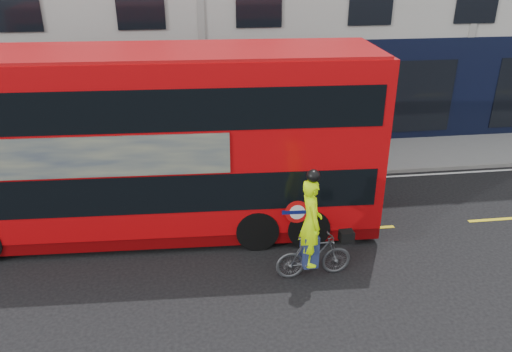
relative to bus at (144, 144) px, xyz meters
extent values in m
plane|color=black|center=(1.71, -2.28, -2.48)|extent=(120.00, 120.00, 0.00)
cube|color=gray|center=(1.71, 4.22, -2.42)|extent=(60.00, 3.00, 0.12)
cube|color=slate|center=(1.71, 2.72, -2.42)|extent=(60.00, 0.12, 0.13)
cube|color=black|center=(1.71, 5.70, -0.48)|extent=(50.00, 0.08, 4.00)
cube|color=silver|center=(1.71, 2.42, -2.48)|extent=(58.00, 0.10, 0.01)
cube|color=#BE070A|center=(-0.05, 0.00, 0.15)|extent=(12.05, 3.23, 4.29)
cube|color=#5F0305|center=(-0.05, 0.00, -2.16)|extent=(12.05, 3.18, 0.33)
cube|color=black|center=(-0.05, 0.00, -0.80)|extent=(11.57, 3.25, 0.98)
cube|color=black|center=(-0.05, 0.00, 1.26)|extent=(11.57, 3.25, 0.98)
cube|color=#9D0B0D|center=(-0.05, 0.00, 2.32)|extent=(11.80, 3.11, 0.09)
cube|color=black|center=(5.94, -0.26, -0.80)|extent=(0.15, 2.44, 0.98)
cube|color=black|center=(5.94, -0.26, 1.26)|extent=(0.15, 2.44, 0.98)
cube|color=tan|center=(-1.19, -1.33, 0.23)|extent=(6.51, 0.32, 0.98)
cylinder|color=red|center=(3.69, -1.55, -1.40)|extent=(0.61, 0.05, 0.61)
cylinder|color=white|center=(3.69, -1.55, -1.40)|extent=(0.39, 0.04, 0.39)
cube|color=#0C1459|center=(3.69, -1.56, -1.40)|extent=(0.76, 0.05, 0.10)
cylinder|color=black|center=(4.08, -0.18, -1.94)|extent=(1.20, 2.81, 1.09)
cylinder|color=black|center=(2.77, -0.12, -1.94)|extent=(1.20, 2.81, 1.09)
cylinder|color=black|center=(-3.95, 0.17, -1.94)|extent=(1.20, 2.81, 1.09)
imported|color=#46484B|center=(3.86, -2.70, -1.94)|extent=(1.82, 0.61, 1.08)
imported|color=#BDF903|center=(3.75, -2.70, -1.04)|extent=(0.54, 0.79, 2.09)
cube|color=black|center=(4.61, -2.66, -1.49)|extent=(0.33, 0.27, 0.25)
cube|color=navy|center=(3.75, -2.70, -1.74)|extent=(0.36, 0.45, 0.80)
sphere|color=black|center=(3.75, -2.70, 0.10)|extent=(0.30, 0.30, 0.30)
camera|label=1|loc=(1.27, -12.14, 4.52)|focal=35.00mm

